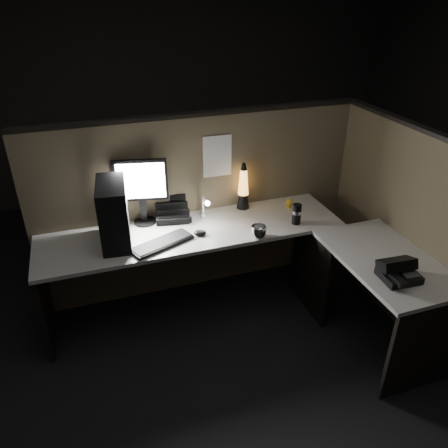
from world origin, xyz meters
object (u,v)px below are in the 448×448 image
object	(u,v)px
monitor	(141,185)
desk_phone	(398,271)
keyboard	(162,243)
pc_tower	(114,213)
lava_lamp	(243,190)

from	to	relation	value
monitor	desk_phone	bearing A→B (deg)	-30.49
monitor	keyboard	world-z (taller)	monitor
monitor	desk_phone	xyz separation A→B (m)	(1.38, -1.26, -0.26)
pc_tower	keyboard	bearing A→B (deg)	-21.55
keyboard	desk_phone	xyz separation A→B (m)	(1.33, -0.87, 0.04)
pc_tower	desk_phone	distance (m)	1.93
pc_tower	desk_phone	size ratio (longest dim) A/B	1.82
monitor	pc_tower	bearing A→B (deg)	-124.20
monitor	keyboard	xyz separation A→B (m)	(0.06, -0.38, -0.30)
keyboard	pc_tower	bearing A→B (deg)	130.53
pc_tower	lava_lamp	world-z (taller)	pc_tower
pc_tower	keyboard	size ratio (longest dim) A/B	0.98
pc_tower	lava_lamp	xyz separation A→B (m)	(1.05, 0.21, -0.06)
keyboard	desk_phone	bearing A→B (deg)	-55.37
desk_phone	keyboard	bearing A→B (deg)	150.73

